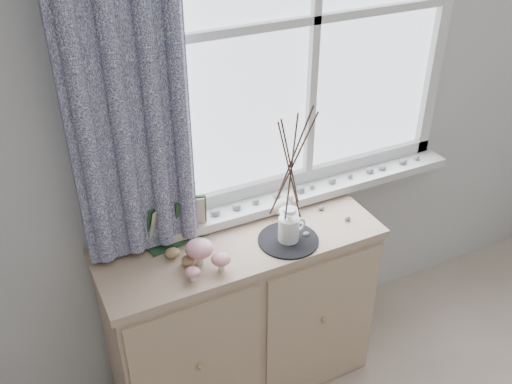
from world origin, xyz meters
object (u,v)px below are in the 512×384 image
(sideboard, at_px, (242,315))
(botanical_book, at_px, (177,223))
(toadstool_cluster, at_px, (204,254))
(twig_pitcher, at_px, (291,162))

(sideboard, xyz_separation_m, botanical_book, (-0.24, 0.09, 0.53))
(botanical_book, bearing_deg, toadstool_cluster, -87.16)
(sideboard, relative_size, botanical_book, 4.00)
(sideboard, bearing_deg, botanical_book, 158.94)
(toadstool_cluster, bearing_deg, botanical_book, 102.53)
(botanical_book, height_order, toadstool_cluster, botanical_book)
(twig_pitcher, bearing_deg, toadstool_cluster, 174.79)
(botanical_book, bearing_deg, sideboard, -30.74)
(sideboard, distance_m, twig_pitcher, 0.82)
(sideboard, xyz_separation_m, twig_pitcher, (0.18, -0.09, 0.80))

